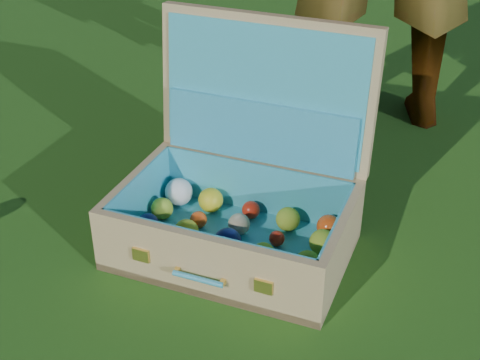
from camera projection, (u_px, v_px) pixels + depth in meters
name	position (u px, v px, depth m)	size (l,w,h in m)	color
ground	(237.00, 226.00, 1.70)	(60.00, 60.00, 0.00)	#215114
suitcase	(243.00, 188.00, 1.58)	(0.59, 0.50, 0.52)	tan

